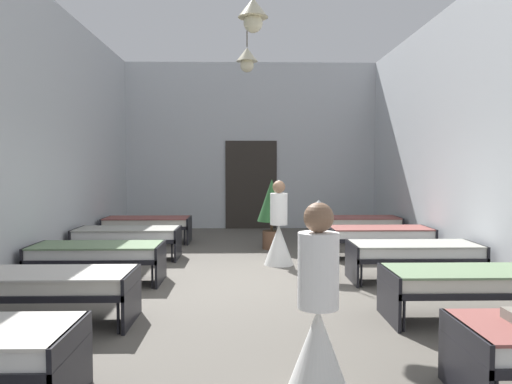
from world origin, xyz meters
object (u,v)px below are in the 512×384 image
Objects in this scene: bed_left_row_3 at (128,235)px; nurse_mid_aisle at (318,331)px; bed_right_row_1 at (472,282)px; potted_plant at (272,206)px; bed_left_row_2 at (97,253)px; bed_left_row_4 at (147,223)px; bed_right_row_4 at (357,223)px; bed_right_row_3 at (379,234)px; nurse_near_aisle at (279,235)px; bed_left_row_1 at (46,284)px; bed_right_row_2 at (414,252)px.

nurse_mid_aisle reaches higher than bed_left_row_3.
bed_left_row_3 is 1.28× the size of nurse_mid_aisle.
bed_right_row_1 is 1.31× the size of potted_plant.
bed_left_row_2 and bed_left_row_4 have the same top height.
potted_plant reaches higher than bed_right_row_4.
bed_right_row_1 and bed_left_row_2 have the same top height.
bed_right_row_3 is 1.28× the size of nurse_near_aisle.
nurse_near_aisle reaches higher than potted_plant.
bed_left_row_1 and bed_right_row_4 have the same top height.
bed_right_row_2 is 2.32m from nurse_near_aisle.
nurse_mid_aisle is 1.02× the size of potted_plant.
bed_left_row_3 is 1.00× the size of bed_left_row_4.
nurse_near_aisle reaches higher than bed_left_row_4.
bed_left_row_3 is at bearing 180.00° from bed_right_row_3.
nurse_near_aisle reaches higher than bed_left_row_3.
bed_right_row_1 is 1.00× the size of bed_left_row_3.
bed_right_row_2 is 1.00× the size of bed_right_row_3.
bed_right_row_2 and bed_right_row_3 have the same top height.
bed_left_row_1 is 1.00× the size of bed_left_row_4.
bed_left_row_2 is at bearing -77.12° from nurse_mid_aisle.
potted_plant reaches higher than bed_right_row_3.
potted_plant is at bearing 123.85° from bed_right_row_2.
bed_right_row_3 is (0.00, 3.80, 0.00)m from bed_right_row_1.
bed_right_row_4 is 7.83m from nurse_mid_aisle.
bed_left_row_3 is at bearing 141.04° from bed_right_row_1.
potted_plant is at bearing 112.15° from bed_right_row_1.
bed_left_row_1 is at bearing -157.99° from bed_right_row_2.
bed_left_row_3 is 5.07m from bed_right_row_4.
nurse_mid_aisle is 6.72m from potted_plant.
nurse_near_aisle is at bearing -113.43° from nurse_mid_aisle.
bed_left_row_1 is 1.00× the size of bed_left_row_3.
nurse_mid_aisle is (-2.00, -3.78, 0.09)m from bed_right_row_2.
bed_right_row_3 is (4.70, 0.00, 0.00)m from bed_left_row_3.
bed_right_row_4 is at bearing 38.96° from bed_left_row_2.
bed_left_row_4 is at bearing 141.04° from bed_right_row_2.
bed_right_row_4 is (0.00, 3.80, 0.00)m from bed_right_row_2.
bed_right_row_1 is 1.28× the size of nurse_near_aisle.
bed_left_row_3 is 1.00× the size of bed_right_row_4.
bed_right_row_1 is 1.00× the size of bed_left_row_2.
bed_left_row_2 is 1.28× the size of nurse_mid_aisle.
bed_right_row_3 is (0.00, 1.90, 0.00)m from bed_right_row_2.
bed_right_row_2 is 4.27m from nurse_mid_aisle.
bed_right_row_2 and bed_left_row_4 have the same top height.
potted_plant is at bearing -156.23° from bed_right_row_4.
bed_left_row_1 is 1.31× the size of potted_plant.
potted_plant is (-1.97, 1.03, 0.45)m from bed_right_row_3.
bed_left_row_2 and bed_right_row_2 have the same top height.
potted_plant is (-1.97, 4.83, 0.45)m from bed_right_row_1.
bed_left_row_4 is at bearing 90.00° from bed_left_row_2.
bed_left_row_4 is 1.00× the size of bed_right_row_4.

